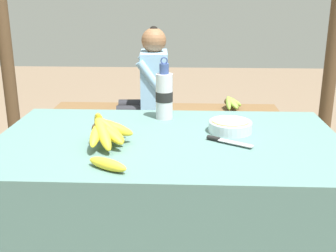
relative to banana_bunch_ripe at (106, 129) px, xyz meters
name	(u,v)px	position (x,y,z in m)	size (l,w,h in m)	color
market_counter	(168,214)	(0.25, 0.09, -0.43)	(1.48, 0.90, 0.72)	#4C706B
banana_bunch_ripe	(106,129)	(0.00, 0.00, 0.00)	(0.19, 0.29, 0.15)	#4C381E
serving_bowl	(230,125)	(0.52, 0.19, -0.04)	(0.19, 0.19, 0.05)	silver
water_bottle	(164,95)	(0.21, 0.39, 0.05)	(0.08, 0.08, 0.30)	silver
loose_banana_front	(108,164)	(0.05, -0.25, -0.05)	(0.16, 0.12, 0.04)	yellow
knife	(223,140)	(0.47, 0.05, -0.06)	(0.19, 0.13, 0.02)	#BCBCC1
wooden_bench	(166,117)	(0.16, 1.59, -0.41)	(1.75, 0.32, 0.45)	brown
seated_vendor	(148,86)	(0.02, 1.55, -0.16)	(0.42, 0.40, 1.08)	#232328
banana_bunch_green	(231,102)	(0.67, 1.59, -0.29)	(0.15, 0.24, 0.11)	#4C381E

